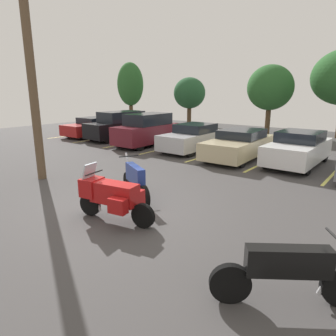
# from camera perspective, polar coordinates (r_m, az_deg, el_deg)

# --- Properties ---
(ground) EXTENTS (44.00, 44.00, 0.10)m
(ground) POSITION_cam_1_polar(r_m,az_deg,el_deg) (8.55, -9.18, -8.24)
(ground) COLOR #423F3F
(motorcycle_touring) EXTENTS (2.23, 1.04, 1.42)m
(motorcycle_touring) POSITION_cam_1_polar(r_m,az_deg,el_deg) (7.73, -10.61, -5.02)
(motorcycle_touring) COLOR black
(motorcycle_touring) RESTS_ON ground
(motorcycle_second) EXTENTS (1.97, 1.45, 1.30)m
(motorcycle_second) POSITION_cam_1_polar(r_m,az_deg,el_deg) (5.15, 21.70, -17.50)
(motorcycle_second) COLOR black
(motorcycle_second) RESTS_ON ground
(motorcycle_third) EXTENTS (2.01, 1.12, 1.28)m
(motorcycle_third) POSITION_cam_1_polar(r_m,az_deg,el_deg) (9.19, -6.20, -2.24)
(motorcycle_third) COLOR black
(motorcycle_third) RESTS_ON ground
(parking_stripes) EXTENTS (26.13, 4.94, 0.01)m
(parking_stripes) POSITION_cam_1_polar(r_m,az_deg,el_deg) (15.38, 12.97, 1.95)
(parking_stripes) COLOR #EAE066
(parking_stripes) RESTS_ON ground
(car_red) EXTENTS (1.97, 4.24, 1.35)m
(car_red) POSITION_cam_1_polar(r_m,az_deg,el_deg) (22.63, -13.88, 7.48)
(car_red) COLOR maroon
(car_red) RESTS_ON ground
(car_black) EXTENTS (2.01, 4.37, 1.85)m
(car_black) POSITION_cam_1_polar(r_m,az_deg,el_deg) (20.79, -9.28, 7.87)
(car_black) COLOR black
(car_black) RESTS_ON ground
(car_maroon) EXTENTS (1.86, 4.28, 1.89)m
(car_maroon) POSITION_cam_1_polar(r_m,az_deg,el_deg) (18.21, -4.05, 7.15)
(car_maroon) COLOR maroon
(car_maroon) RESTS_ON ground
(car_silver) EXTENTS (1.85, 4.33, 1.45)m
(car_silver) POSITION_cam_1_polar(r_m,az_deg,el_deg) (16.66, 4.75, 5.67)
(car_silver) COLOR #B7B7BC
(car_silver) RESTS_ON ground
(car_champagne) EXTENTS (2.10, 4.76, 1.38)m
(car_champagne) POSITION_cam_1_polar(r_m,az_deg,el_deg) (15.06, 13.21, 4.32)
(car_champagne) COLOR #C1B289
(car_champagne) RESTS_ON ground
(car_white) EXTENTS (1.89, 4.45, 1.48)m
(car_white) POSITION_cam_1_polar(r_m,az_deg,el_deg) (14.53, 23.27, 3.35)
(car_white) COLOR white
(car_white) RESTS_ON ground
(utility_pole) EXTENTS (1.76, 0.62, 7.90)m
(utility_pole) POSITION_cam_1_polar(r_m,az_deg,el_deg) (11.98, -24.45, 17.25)
(utility_pole) COLOR brown
(utility_pole) RESTS_ON ground
(tree_center) EXTENTS (2.51, 2.51, 5.83)m
(tree_center) POSITION_cam_1_polar(r_m,az_deg,el_deg) (30.53, -7.09, 15.31)
(tree_center) COLOR #4C3823
(tree_center) RESTS_ON ground
(tree_far_left) EXTENTS (2.93, 2.93, 4.40)m
(tree_far_left) POSITION_cam_1_polar(r_m,az_deg,el_deg) (29.10, 4.06, 13.84)
(tree_far_left) COLOR #4C3823
(tree_far_left) RESTS_ON ground
(tree_center_left) EXTENTS (3.31, 3.31, 5.03)m
(tree_center_left) POSITION_cam_1_polar(r_m,az_deg,el_deg) (24.03, 18.66, 14.08)
(tree_center_left) COLOR #4C3823
(tree_center_left) RESTS_ON ground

